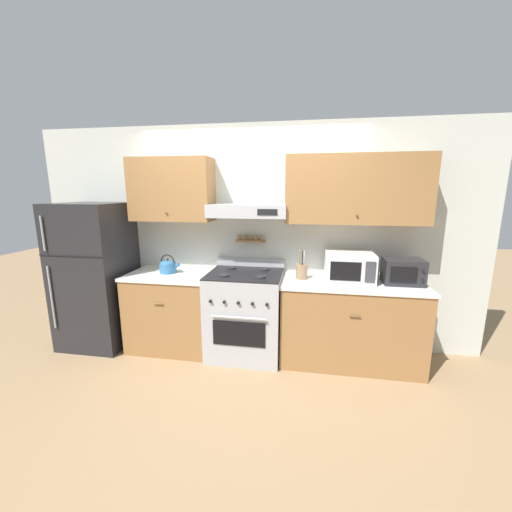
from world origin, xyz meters
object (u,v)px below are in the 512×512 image
at_px(stove_range, 245,313).
at_px(microwave, 349,267).
at_px(tea_kettle, 168,266).
at_px(toaster_oven, 403,271).
at_px(refrigerator, 96,275).
at_px(utensil_crock, 301,271).

relative_size(stove_range, microwave, 2.12).
height_order(tea_kettle, toaster_oven, toaster_oven).
relative_size(refrigerator, tea_kettle, 6.90).
distance_m(utensil_crock, toaster_oven, 1.01).
bearing_deg(toaster_oven, microwave, 177.86).
bearing_deg(toaster_oven, stove_range, -178.47).
bearing_deg(refrigerator, toaster_oven, 1.03).
bearing_deg(refrigerator, stove_range, 0.58).
distance_m(refrigerator, utensil_crock, 2.41).
bearing_deg(microwave, toaster_oven, -2.14).
distance_m(microwave, utensil_crock, 0.50).
height_order(refrigerator, utensil_crock, refrigerator).
distance_m(stove_range, toaster_oven, 1.71).
bearing_deg(utensil_crock, stove_range, -175.75).
height_order(refrigerator, tea_kettle, refrigerator).
bearing_deg(microwave, refrigerator, -178.40).
xyz_separation_m(tea_kettle, toaster_oven, (2.53, -0.00, 0.05)).
xyz_separation_m(refrigerator, microwave, (2.89, 0.08, 0.20)).
relative_size(utensil_crock, toaster_oven, 0.82).
bearing_deg(toaster_oven, refrigerator, -178.97).
relative_size(stove_range, toaster_oven, 2.72).
height_order(refrigerator, toaster_oven, refrigerator).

